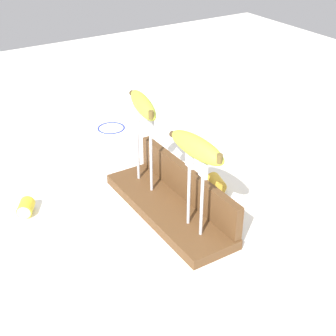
# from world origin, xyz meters

# --- Properties ---
(ground_plane) EXTENTS (3.00, 3.00, 0.00)m
(ground_plane) POSITION_xyz_m (0.00, 0.00, 0.00)
(ground_plane) COLOR white
(wooden_board) EXTENTS (0.40, 0.13, 0.02)m
(wooden_board) POSITION_xyz_m (0.00, 0.00, 0.01)
(wooden_board) COLOR brown
(wooden_board) RESTS_ON ground
(board_backstop) EXTENTS (0.39, 0.02, 0.08)m
(board_backstop) POSITION_xyz_m (0.00, 0.05, 0.07)
(board_backstop) COLOR brown
(board_backstop) RESTS_ON wooden_board
(fork_stand_left) EXTENTS (0.09, 0.01, 0.20)m
(fork_stand_left) POSITION_xyz_m (-0.11, -0.00, 0.14)
(fork_stand_left) COLOR #B2B2B7
(fork_stand_left) RESTS_ON wooden_board
(fork_stand_right) EXTENTS (0.07, 0.01, 0.18)m
(fork_stand_right) POSITION_xyz_m (0.11, -0.00, 0.13)
(fork_stand_right) COLOR #B2B2B7
(fork_stand_right) RESTS_ON wooden_board
(banana_raised_left) EXTENTS (0.17, 0.07, 0.04)m
(banana_raised_left) POSITION_xyz_m (-0.11, -0.00, 0.24)
(banana_raised_left) COLOR #B2C138
(banana_raised_left) RESTS_ON fork_stand_left
(banana_raised_right) EXTENTS (0.16, 0.05, 0.04)m
(banana_raised_right) POSITION_xyz_m (0.11, -0.00, 0.23)
(banana_raised_right) COLOR #B2C138
(banana_raised_right) RESTS_ON fork_stand_right
(fork_fallen_near) EXTENTS (0.15, 0.13, 0.01)m
(fork_fallen_near) POSITION_xyz_m (0.04, 0.16, 0.00)
(fork_fallen_near) COLOR #B2B2B7
(fork_fallen_near) RESTS_ON ground
(banana_chunk_near) EXTENTS (0.06, 0.05, 0.04)m
(banana_chunk_near) POSITION_xyz_m (-0.18, -0.29, 0.02)
(banana_chunk_near) COLOR yellow
(banana_chunk_near) RESTS_ON ground
(banana_chunk_far) EXTENTS (0.06, 0.05, 0.04)m
(banana_chunk_far) POSITION_xyz_m (-0.02, 0.16, 0.02)
(banana_chunk_far) COLOR gold
(banana_chunk_far) RESTS_ON ground
(wire_coil) EXTENTS (0.09, 0.09, 0.00)m
(wire_coil) POSITION_xyz_m (-0.49, 0.09, 0.00)
(wire_coil) COLOR #1E2DA5
(wire_coil) RESTS_ON ground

